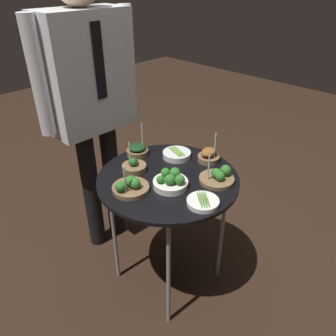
{
  "coord_description": "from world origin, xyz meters",
  "views": [
    {
      "loc": [
        -0.94,
        -0.93,
        1.54
      ],
      "look_at": [
        0.0,
        0.0,
        0.74
      ],
      "focal_mm": 35.0,
      "sensor_mm": 36.0,
      "label": 1
    }
  ],
  "objects_px": {
    "bowl_roast_back_right": "(209,156)",
    "bowl_asparagus_mid_left": "(203,202)",
    "bowl_broccoli_front_right": "(134,166)",
    "serving_cart": "(168,185)",
    "waiter_figure": "(90,87)",
    "bowl_spinach_back_left": "(137,150)",
    "bowl_asparagus_front_center": "(177,154)",
    "bowl_broccoli_front_left": "(130,186)",
    "bowl_broccoli_far_rim": "(171,181)",
    "bowl_broccoli_center": "(218,177)"
  },
  "relations": [
    {
      "from": "bowl_asparagus_front_center",
      "to": "bowl_broccoli_front_left",
      "type": "bearing_deg",
      "value": -170.12
    },
    {
      "from": "bowl_broccoli_far_rim",
      "to": "bowl_roast_back_right",
      "type": "bearing_deg",
      "value": 4.72
    },
    {
      "from": "bowl_spinach_back_left",
      "to": "waiter_figure",
      "type": "relative_size",
      "value": 0.11
    },
    {
      "from": "bowl_asparagus_mid_left",
      "to": "bowl_broccoli_far_rim",
      "type": "bearing_deg",
      "value": 90.06
    },
    {
      "from": "bowl_broccoli_front_right",
      "to": "waiter_figure",
      "type": "xyz_separation_m",
      "value": [
        0.04,
        0.37,
        0.3
      ]
    },
    {
      "from": "bowl_broccoli_front_left",
      "to": "bowl_asparagus_front_center",
      "type": "bearing_deg",
      "value": 9.88
    },
    {
      "from": "bowl_broccoli_far_rim",
      "to": "bowl_asparagus_front_center",
      "type": "bearing_deg",
      "value": 37.78
    },
    {
      "from": "bowl_roast_back_right",
      "to": "bowl_broccoli_front_left",
      "type": "relative_size",
      "value": 0.98
    },
    {
      "from": "bowl_broccoli_far_rim",
      "to": "bowl_asparagus_front_center",
      "type": "xyz_separation_m",
      "value": [
        0.22,
        0.17,
        -0.01
      ]
    },
    {
      "from": "bowl_roast_back_right",
      "to": "bowl_broccoli_front_right",
      "type": "relative_size",
      "value": 1.15
    },
    {
      "from": "bowl_broccoli_front_right",
      "to": "bowl_asparagus_mid_left",
      "type": "height_order",
      "value": "bowl_broccoli_front_right"
    },
    {
      "from": "bowl_broccoli_center",
      "to": "bowl_roast_back_right",
      "type": "bearing_deg",
      "value": 51.95
    },
    {
      "from": "bowl_broccoli_front_left",
      "to": "bowl_broccoli_front_right",
      "type": "bearing_deg",
      "value": 43.96
    },
    {
      "from": "bowl_spinach_back_left",
      "to": "bowl_broccoli_front_left",
      "type": "height_order",
      "value": "bowl_spinach_back_left"
    },
    {
      "from": "bowl_broccoli_far_rim",
      "to": "bowl_roast_back_right",
      "type": "xyz_separation_m",
      "value": [
        0.31,
        0.03,
        0.0
      ]
    },
    {
      "from": "bowl_roast_back_right",
      "to": "bowl_broccoli_front_left",
      "type": "bearing_deg",
      "value": 170.07
    },
    {
      "from": "bowl_asparagus_mid_left",
      "to": "bowl_asparagus_front_center",
      "type": "bearing_deg",
      "value": 58.51
    },
    {
      "from": "serving_cart",
      "to": "bowl_spinach_back_left",
      "type": "xyz_separation_m",
      "value": [
        0.04,
        0.27,
        0.08
      ]
    },
    {
      "from": "bowl_broccoli_far_rim",
      "to": "bowl_broccoli_front_left",
      "type": "distance_m",
      "value": 0.19
    },
    {
      "from": "bowl_asparagus_mid_left",
      "to": "bowl_spinach_back_left",
      "type": "bearing_deg",
      "value": 80.44
    },
    {
      "from": "bowl_broccoli_front_left",
      "to": "bowl_spinach_back_left",
      "type": "bearing_deg",
      "value": 43.61
    },
    {
      "from": "bowl_broccoli_far_rim",
      "to": "bowl_broccoli_center",
      "type": "relative_size",
      "value": 0.98
    },
    {
      "from": "bowl_spinach_back_left",
      "to": "bowl_broccoli_far_rim",
      "type": "height_order",
      "value": "bowl_spinach_back_left"
    },
    {
      "from": "bowl_broccoli_far_rim",
      "to": "bowl_asparagus_front_center",
      "type": "height_order",
      "value": "bowl_broccoli_far_rim"
    },
    {
      "from": "bowl_spinach_back_left",
      "to": "bowl_broccoli_center",
      "type": "distance_m",
      "value": 0.47
    },
    {
      "from": "bowl_asparagus_mid_left",
      "to": "waiter_figure",
      "type": "xyz_separation_m",
      "value": [
        0.01,
        0.79,
        0.32
      ]
    },
    {
      "from": "serving_cart",
      "to": "bowl_broccoli_front_right",
      "type": "xyz_separation_m",
      "value": [
        -0.07,
        0.16,
        0.07
      ]
    },
    {
      "from": "serving_cart",
      "to": "bowl_broccoli_center",
      "type": "bearing_deg",
      "value": -54.3
    },
    {
      "from": "bowl_spinach_back_left",
      "to": "bowl_broccoli_front_left",
      "type": "distance_m",
      "value": 0.33
    },
    {
      "from": "bowl_asparagus_front_center",
      "to": "bowl_asparagus_mid_left",
      "type": "relative_size",
      "value": 1.07
    },
    {
      "from": "bowl_spinach_back_left",
      "to": "bowl_roast_back_right",
      "type": "xyz_separation_m",
      "value": [
        0.22,
        -0.31,
        0.0
      ]
    },
    {
      "from": "bowl_broccoli_far_rim",
      "to": "bowl_asparagus_front_center",
      "type": "relative_size",
      "value": 1.09
    },
    {
      "from": "bowl_broccoli_front_right",
      "to": "serving_cart",
      "type": "bearing_deg",
      "value": -65.3
    },
    {
      "from": "bowl_broccoli_far_rim",
      "to": "bowl_broccoli_front_right",
      "type": "height_order",
      "value": "bowl_broccoli_front_right"
    },
    {
      "from": "bowl_broccoli_front_left",
      "to": "bowl_asparagus_mid_left",
      "type": "relative_size",
      "value": 1.21
    },
    {
      "from": "bowl_spinach_back_left",
      "to": "bowl_asparagus_front_center",
      "type": "relative_size",
      "value": 1.21
    },
    {
      "from": "bowl_broccoli_center",
      "to": "bowl_broccoli_front_left",
      "type": "bearing_deg",
      "value": 145.7
    },
    {
      "from": "bowl_roast_back_right",
      "to": "waiter_figure",
      "type": "xyz_separation_m",
      "value": [
        -0.3,
        0.57,
        0.3
      ]
    },
    {
      "from": "bowl_roast_back_right",
      "to": "bowl_asparagus_mid_left",
      "type": "distance_m",
      "value": 0.37
    },
    {
      "from": "bowl_broccoli_center",
      "to": "bowl_broccoli_front_right",
      "type": "bearing_deg",
      "value": 120.99
    },
    {
      "from": "serving_cart",
      "to": "waiter_figure",
      "type": "bearing_deg",
      "value": 94.15
    },
    {
      "from": "bowl_roast_back_right",
      "to": "waiter_figure",
      "type": "distance_m",
      "value": 0.71
    },
    {
      "from": "bowl_asparagus_front_center",
      "to": "bowl_asparagus_mid_left",
      "type": "bearing_deg",
      "value": -121.49
    },
    {
      "from": "bowl_roast_back_right",
      "to": "bowl_asparagus_front_center",
      "type": "relative_size",
      "value": 1.1
    },
    {
      "from": "bowl_broccoli_front_right",
      "to": "bowl_asparagus_mid_left",
      "type": "relative_size",
      "value": 1.02
    },
    {
      "from": "bowl_spinach_back_left",
      "to": "waiter_figure",
      "type": "height_order",
      "value": "waiter_figure"
    },
    {
      "from": "bowl_spinach_back_left",
      "to": "bowl_broccoli_front_right",
      "type": "relative_size",
      "value": 1.26
    },
    {
      "from": "bowl_asparagus_front_center",
      "to": "bowl_asparagus_mid_left",
      "type": "height_order",
      "value": "bowl_asparagus_front_center"
    },
    {
      "from": "bowl_spinach_back_left",
      "to": "bowl_asparagus_front_center",
      "type": "bearing_deg",
      "value": -51.42
    },
    {
      "from": "bowl_spinach_back_left",
      "to": "waiter_figure",
      "type": "distance_m",
      "value": 0.41
    }
  ]
}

